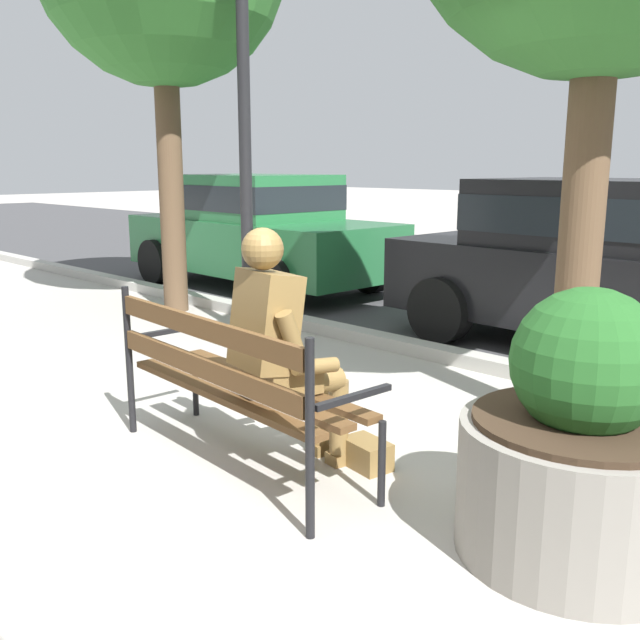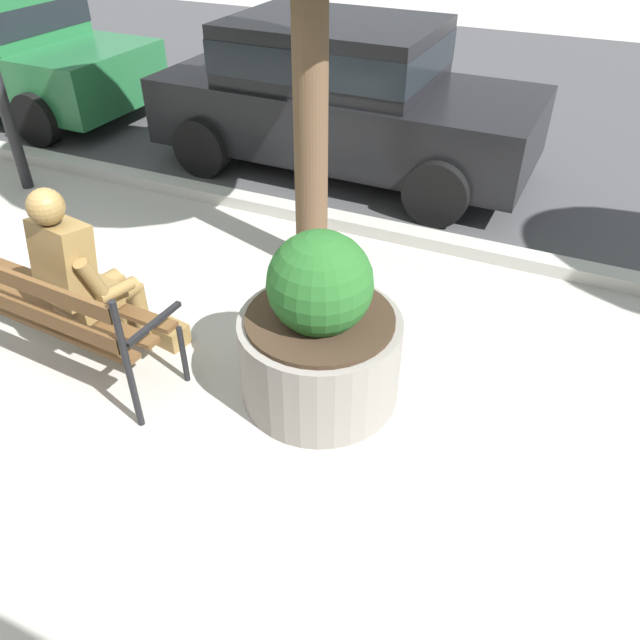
% 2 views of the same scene
% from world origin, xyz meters
% --- Properties ---
extents(ground_plane, '(80.00, 80.00, 0.00)m').
position_xyz_m(ground_plane, '(0.00, 0.00, 0.00)').
color(ground_plane, '#ADA8A0').
extents(street_surface, '(60.00, 9.00, 0.01)m').
position_xyz_m(street_surface, '(0.00, 7.50, 0.00)').
color(street_surface, '#424244').
rests_on(street_surface, ground).
extents(curb_stone, '(60.00, 0.20, 0.12)m').
position_xyz_m(curb_stone, '(0.00, 2.90, 0.06)').
color(curb_stone, '#B2AFA8').
rests_on(curb_stone, ground).
extents(park_bench, '(1.83, 0.65, 0.95)m').
position_xyz_m(park_bench, '(-0.11, 0.19, 0.54)').
color(park_bench, brown).
rests_on(park_bench, ground).
extents(bronze_statue_seated, '(0.73, 0.79, 1.37)m').
position_xyz_m(bronze_statue_seated, '(0.17, 0.40, 0.67)').
color(bronze_statue_seated, olive).
rests_on(bronze_statue_seated, ground).
extents(concrete_planter, '(1.03, 1.03, 1.19)m').
position_xyz_m(concrete_planter, '(1.67, 0.70, 0.47)').
color(concrete_planter, gray).
rests_on(concrete_planter, ground).
extents(parked_car_black, '(4.14, 2.00, 1.56)m').
position_xyz_m(parked_car_black, '(0.33, 4.22, 0.84)').
color(parked_car_black, black).
rests_on(parked_car_black, ground).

